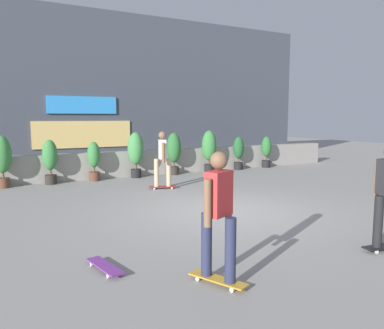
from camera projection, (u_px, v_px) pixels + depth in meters
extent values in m
plane|color=gray|center=(223.00, 211.00, 8.66)|extent=(48.00, 48.00, 0.00)
cube|color=gray|center=(133.00, 163.00, 13.85)|extent=(18.00, 0.40, 0.90)
cube|color=#424751|center=(101.00, 91.00, 17.00)|extent=(20.00, 2.00, 6.50)
cube|color=#3399F2|center=(82.00, 105.00, 15.67)|extent=(2.80, 0.08, 0.70)
cube|color=#F2CC72|center=(83.00, 134.00, 15.83)|extent=(4.00, 0.06, 1.10)
cylinder|color=brown|center=(4.00, 183.00, 11.50)|extent=(0.36, 0.36, 0.30)
cylinder|color=brown|center=(3.00, 176.00, 11.47)|extent=(0.06, 0.06, 0.15)
ellipsoid|color=#387F3D|center=(2.00, 154.00, 11.39)|extent=(0.55, 0.55, 1.12)
cylinder|color=#2D2823|center=(51.00, 179.00, 12.13)|extent=(0.36, 0.36, 0.30)
cylinder|color=brown|center=(51.00, 172.00, 12.11)|extent=(0.06, 0.06, 0.15)
ellipsoid|color=#387F3D|center=(50.00, 155.00, 12.04)|extent=(0.47, 0.47, 0.96)
cylinder|color=brown|center=(94.00, 176.00, 12.78)|extent=(0.36, 0.36, 0.30)
cylinder|color=brown|center=(94.00, 170.00, 12.75)|extent=(0.06, 0.06, 0.15)
ellipsoid|color=#387F3D|center=(94.00, 155.00, 12.69)|extent=(0.42, 0.42, 0.85)
cylinder|color=black|center=(136.00, 173.00, 13.47)|extent=(0.36, 0.36, 0.30)
cylinder|color=brown|center=(136.00, 167.00, 13.44)|extent=(0.06, 0.06, 0.15)
ellipsoid|color=#428C47|center=(136.00, 149.00, 13.36)|extent=(0.56, 0.56, 1.14)
cylinder|color=#2D2823|center=(174.00, 171.00, 14.16)|extent=(0.36, 0.36, 0.30)
cylinder|color=brown|center=(174.00, 164.00, 14.14)|extent=(0.06, 0.06, 0.15)
ellipsoid|color=#2D6B33|center=(174.00, 148.00, 14.06)|extent=(0.53, 0.53, 1.09)
cylinder|color=black|center=(209.00, 168.00, 14.87)|extent=(0.36, 0.36, 0.30)
cylinder|color=brown|center=(209.00, 162.00, 14.84)|extent=(0.06, 0.06, 0.15)
ellipsoid|color=#387F3D|center=(209.00, 145.00, 14.76)|extent=(0.56, 0.56, 1.15)
cylinder|color=black|center=(238.00, 166.00, 15.52)|extent=(0.36, 0.36, 0.30)
cylinder|color=brown|center=(238.00, 160.00, 15.49)|extent=(0.06, 0.06, 0.15)
ellipsoid|color=#235B2D|center=(239.00, 148.00, 15.43)|extent=(0.43, 0.43, 0.88)
cylinder|color=black|center=(266.00, 164.00, 16.19)|extent=(0.36, 0.36, 0.30)
cylinder|color=brown|center=(266.00, 159.00, 16.16)|extent=(0.06, 0.06, 0.15)
ellipsoid|color=#2D6B33|center=(266.00, 147.00, 16.10)|extent=(0.42, 0.42, 0.86)
cube|color=#BF8C26|center=(218.00, 279.00, 4.87)|extent=(0.51, 0.81, 0.02)
cylinder|color=silver|center=(198.00, 279.00, 4.97)|extent=(0.05, 0.06, 0.06)
cylinder|color=silver|center=(205.00, 275.00, 5.10)|extent=(0.05, 0.06, 0.06)
cylinder|color=silver|center=(232.00, 290.00, 4.66)|extent=(0.05, 0.06, 0.06)
cylinder|color=silver|center=(239.00, 285.00, 4.78)|extent=(0.05, 0.06, 0.06)
cylinder|color=#282D4C|center=(207.00, 244.00, 4.93)|extent=(0.14, 0.14, 0.82)
cylinder|color=#282D4C|center=(230.00, 250.00, 4.71)|extent=(0.14, 0.14, 0.82)
cube|color=red|center=(219.00, 193.00, 4.74)|extent=(0.41, 0.33, 0.56)
sphere|color=brown|center=(219.00, 160.00, 4.69)|extent=(0.22, 0.22, 0.22)
cylinder|color=brown|center=(208.00, 203.00, 4.56)|extent=(0.09, 0.09, 0.58)
cylinder|color=brown|center=(229.00, 197.00, 4.93)|extent=(0.09, 0.09, 0.58)
cylinder|color=silver|center=(369.00, 249.00, 6.11)|extent=(0.06, 0.04, 0.06)
cylinder|color=silver|center=(377.00, 252.00, 5.97)|extent=(0.06, 0.04, 0.06)
cylinder|color=black|center=(378.00, 221.00, 6.01)|extent=(0.14, 0.14, 0.82)
cylinder|color=brown|center=(377.00, 180.00, 6.22)|extent=(0.09, 0.09, 0.58)
cube|color=maroon|center=(163.00, 187.00, 11.36)|extent=(0.82, 0.44, 0.02)
cylinder|color=silver|center=(154.00, 189.00, 11.24)|extent=(0.06, 0.05, 0.06)
cylinder|color=silver|center=(154.00, 188.00, 11.39)|extent=(0.06, 0.05, 0.06)
cylinder|color=silver|center=(172.00, 188.00, 11.33)|extent=(0.06, 0.05, 0.06)
cylinder|color=silver|center=(171.00, 187.00, 11.49)|extent=(0.06, 0.05, 0.06)
cylinder|color=tan|center=(157.00, 173.00, 11.27)|extent=(0.14, 0.14, 0.82)
cylinder|color=tan|center=(169.00, 172.00, 11.34)|extent=(0.14, 0.14, 0.82)
cube|color=white|center=(162.00, 149.00, 11.22)|extent=(0.30, 0.40, 0.56)
sphere|color=brown|center=(162.00, 135.00, 11.17)|extent=(0.22, 0.22, 0.22)
cylinder|color=brown|center=(163.00, 153.00, 11.00)|extent=(0.09, 0.09, 0.58)
cylinder|color=brown|center=(162.00, 151.00, 11.46)|extent=(0.09, 0.09, 0.58)
cube|color=#72338C|center=(105.00, 266.00, 5.31)|extent=(0.35, 0.82, 0.02)
cylinder|color=silver|center=(119.00, 273.00, 5.16)|extent=(0.04, 0.06, 0.06)
cylinder|color=silver|center=(108.00, 276.00, 5.06)|extent=(0.04, 0.06, 0.06)
cylinder|color=silver|center=(102.00, 262.00, 5.56)|extent=(0.04, 0.06, 0.06)
cylinder|color=silver|center=(92.00, 264.00, 5.46)|extent=(0.04, 0.06, 0.06)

